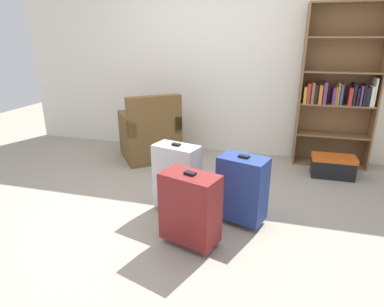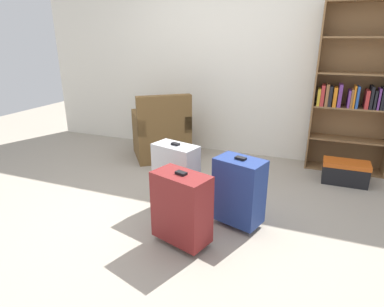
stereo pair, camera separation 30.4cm
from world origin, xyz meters
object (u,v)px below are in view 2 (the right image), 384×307
(bookshelf, at_px, (355,92))
(mug, at_px, (195,163))
(armchair, at_px, (161,135))
(suitcase_navy_blue, at_px, (239,191))
(storage_box, at_px, (345,172))
(suitcase_dark_red, at_px, (182,207))
(suitcase_silver, at_px, (176,176))

(bookshelf, relative_size, mug, 16.39)
(armchair, bearing_deg, suitcase_navy_blue, -43.57)
(bookshelf, relative_size, storage_box, 3.99)
(armchair, relative_size, mug, 8.18)
(bookshelf, distance_m, armchair, 2.47)
(mug, bearing_deg, suitcase_dark_red, -72.82)
(armchair, relative_size, suitcase_navy_blue, 1.53)
(mug, bearing_deg, suitcase_navy_blue, -53.89)
(suitcase_dark_red, bearing_deg, suitcase_silver, 118.33)
(mug, height_order, suitcase_silver, suitcase_silver)
(bookshelf, xyz_separation_m, armchair, (-2.34, -0.43, -0.66))
(suitcase_navy_blue, bearing_deg, suitcase_silver, 174.63)
(suitcase_dark_red, bearing_deg, bookshelf, 59.91)
(suitcase_navy_blue, xyz_separation_m, suitcase_silver, (-0.62, 0.06, 0.02))
(storage_box, distance_m, suitcase_silver, 2.00)
(armchair, relative_size, suitcase_dark_red, 1.56)
(suitcase_silver, bearing_deg, bookshelf, 47.96)
(armchair, xyz_separation_m, mug, (0.57, -0.19, -0.27))
(armchair, height_order, suitcase_dark_red, armchair)
(mug, height_order, suitcase_navy_blue, suitcase_navy_blue)
(bookshelf, xyz_separation_m, suitcase_silver, (-1.55, -1.72, -0.62))
(suitcase_silver, bearing_deg, suitcase_dark_red, -61.67)
(mug, bearing_deg, armchair, 161.87)
(mug, relative_size, storage_box, 0.24)
(bookshelf, xyz_separation_m, suitcase_navy_blue, (-0.93, -1.78, -0.64))
(suitcase_silver, bearing_deg, storage_box, 38.93)
(suitcase_dark_red, bearing_deg, suitcase_navy_blue, 51.19)
(armchair, distance_m, mug, 0.66)
(armchair, xyz_separation_m, suitcase_navy_blue, (1.41, -1.34, 0.02))
(bookshelf, xyz_separation_m, storage_box, (-0.00, -0.47, -0.83))
(mug, distance_m, storage_box, 1.78)
(suitcase_navy_blue, bearing_deg, mug, 126.11)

